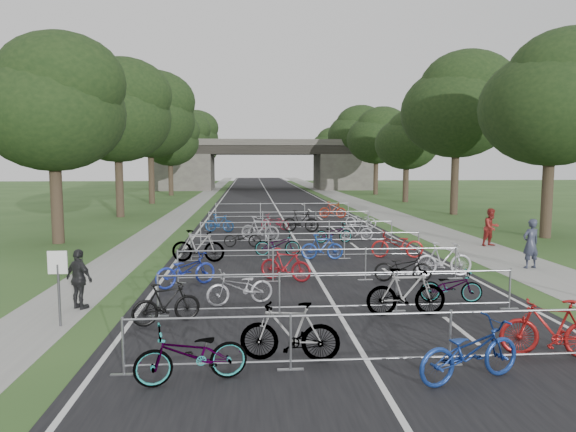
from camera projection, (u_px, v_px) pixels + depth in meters
name	position (u px, v px, depth m)	size (l,w,h in m)	color
ground	(371.00, 368.00, 9.75)	(200.00, 200.00, 0.00)	#2E4E21
road	(269.00, 196.00, 59.34)	(11.00, 140.00, 0.01)	black
sidewalk_right	(338.00, 196.00, 59.94)	(3.00, 140.00, 0.01)	gray
sidewalk_left	(204.00, 196.00, 58.78)	(2.00, 140.00, 0.01)	gray
lane_markings	(269.00, 196.00, 59.34)	(0.12, 140.00, 0.00)	silver
overpass_bridge	(265.00, 165.00, 73.85)	(31.00, 8.00, 7.05)	#47443F
park_sign	(58.00, 274.00, 12.09)	(0.45, 0.06, 1.83)	#4C4C51
tree_left_0	(54.00, 107.00, 24.02)	(6.72, 6.72, 10.25)	#33261C
tree_right_0	(555.00, 102.00, 25.80)	(7.17, 7.17, 10.93)	#33261C
tree_left_1	(118.00, 113.00, 35.84)	(7.56, 7.56, 11.53)	#33261C
tree_right_1	(459.00, 107.00, 37.60)	(8.18, 8.18, 12.47)	#33261C
tree_left_2	(151.00, 117.00, 47.65)	(8.40, 8.40, 12.81)	#33261C
tree_right_2	(408.00, 141.00, 49.70)	(6.16, 6.16, 9.39)	#33261C
tree_left_3	(171.00, 140.00, 59.72)	(6.72, 6.72, 10.25)	#33261C
tree_right_3	(378.00, 137.00, 61.50)	(7.17, 7.17, 10.93)	#33261C
tree_left_4	(184.00, 138.00, 71.54)	(7.56, 7.56, 11.53)	#33261C
tree_right_4	(357.00, 134.00, 73.30)	(8.18, 8.18, 12.47)	#33261C
tree_left_5	(193.00, 136.00, 83.35)	(8.40, 8.40, 12.81)	#33261C
tree_right_5	(342.00, 150.00, 85.41)	(6.16, 6.16, 9.39)	#33261C
tree_left_6	(200.00, 148.00, 95.42)	(6.72, 6.72, 10.25)	#33261C
tree_right_6	(330.00, 146.00, 97.21)	(7.17, 7.17, 10.93)	#33261C
barrier_row_0	(371.00, 340.00, 9.70)	(9.70, 0.08, 1.10)	gray
barrier_row_1	(338.00, 292.00, 13.27)	(9.70, 0.08, 1.10)	gray
barrier_row_2	(320.00, 265.00, 16.84)	(9.70, 0.08, 1.10)	gray
barrier_row_3	(307.00, 246.00, 20.61)	(9.70, 0.08, 1.10)	gray
barrier_row_4	(297.00, 232.00, 24.57)	(9.70, 0.08, 1.10)	gray
barrier_row_5	(289.00, 221.00, 29.53)	(9.70, 0.08, 1.10)	gray
barrier_row_6	(283.00, 211.00, 35.48)	(9.70, 0.08, 1.10)	gray
bike_0	(192.00, 355.00, 9.02)	(0.70, 2.00, 1.05)	gray
bike_1	(290.00, 332.00, 10.01)	(0.56, 1.97, 1.18)	gray
bike_2	(469.00, 351.00, 9.09)	(0.74, 2.12, 1.11)	navy
bike_3	(552.00, 329.00, 10.21)	(0.56, 1.98, 1.19)	maroon
bike_4	(166.00, 304.00, 12.36)	(0.47, 1.67, 1.00)	black
bike_5	(240.00, 288.00, 13.99)	(0.65, 1.86, 0.98)	#A09FA7
bike_6	(406.00, 292.00, 12.98)	(0.58, 2.04, 1.23)	gray
bike_7	(451.00, 287.00, 14.26)	(0.60, 1.72, 0.90)	gray
bike_8	(186.00, 270.00, 16.08)	(0.71, 2.03, 1.06)	#1D2FA0
bike_9	(285.00, 265.00, 16.83)	(0.51, 1.79, 1.08)	maroon
bike_10	(403.00, 267.00, 16.70)	(0.65, 1.86, 0.98)	black
bike_11	(444.00, 260.00, 17.44)	(0.56, 1.98, 1.19)	silver
bike_12	(198.00, 246.00, 20.02)	(0.59, 2.09, 1.25)	gray
bike_13	(277.00, 244.00, 21.29)	(0.66, 1.89, 0.99)	gray
bike_14	(322.00, 247.00, 20.54)	(0.48, 1.69, 1.02)	#1B3C99
bike_15	(397.00, 245.00, 20.87)	(0.74, 2.11, 1.11)	#A01717
bike_16	(242.00, 238.00, 23.53)	(0.59, 1.70, 0.89)	black
bike_17	(260.00, 229.00, 25.33)	(0.57, 2.03, 1.22)	gray
bike_18	(333.00, 233.00, 24.78)	(0.64, 1.83, 0.96)	gray
bike_19	(356.00, 231.00, 25.60)	(0.46, 1.62, 0.98)	#A5A5AD
bike_20	(219.00, 223.00, 28.66)	(0.47, 1.67, 1.01)	navy
bike_21	(275.00, 222.00, 29.60)	(0.60, 1.71, 0.90)	maroon
bike_22	(301.00, 221.00, 28.60)	(0.57, 2.03, 1.22)	black
bike_23	(361.00, 220.00, 30.40)	(0.65, 1.86, 0.98)	#A6A5AD
bike_27	(333.00, 210.00, 35.85)	(0.54, 1.89, 1.14)	#9D2916
pedestrian_a	(531.00, 244.00, 18.81)	(0.67, 0.44, 1.83)	#2D3244
pedestrian_b	(491.00, 227.00, 23.80)	(0.85, 0.67, 1.76)	maroon
pedestrian_c	(79.00, 279.00, 13.59)	(0.94, 0.39, 1.61)	black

